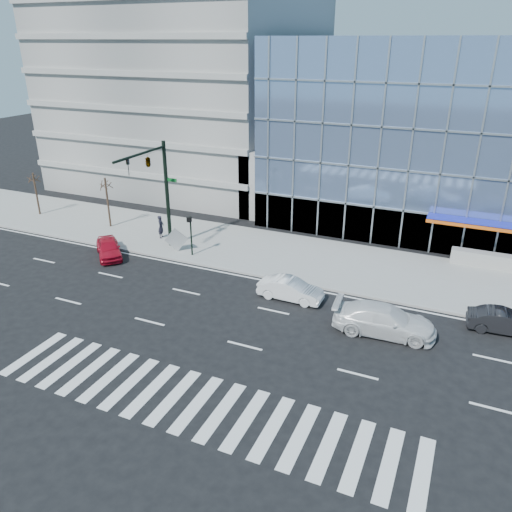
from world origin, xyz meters
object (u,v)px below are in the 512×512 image
at_px(street_tree_near, 106,185).
at_px(red_sedan, 109,248).
at_px(street_tree_far, 34,179).
at_px(pedestrian, 161,227).
at_px(ped_signal_post, 190,230).
at_px(white_sedan, 290,289).
at_px(tilted_panel, 176,239).
at_px(dark_sedan, 504,322).
at_px(traffic_signal, 154,173).
at_px(white_suv, 384,320).

distance_m(street_tree_near, red_sedan, 7.00).
relative_size(street_tree_far, pedestrian, 2.12).
relative_size(ped_signal_post, white_sedan, 0.74).
relative_size(ped_signal_post, tilted_panel, 2.31).
distance_m(street_tree_far, dark_sedan, 38.76).
bearing_deg(street_tree_near, ped_signal_post, -15.06).
height_order(street_tree_far, dark_sedan, street_tree_far).
relative_size(red_sedan, pedestrian, 2.19).
height_order(traffic_signal, pedestrian, traffic_signal).
height_order(ped_signal_post, dark_sedan, ped_signal_post).
xyz_separation_m(street_tree_far, dark_sedan, (38.40, -4.50, -2.81)).
bearing_deg(street_tree_far, red_sedan, -22.62).
height_order(street_tree_near, white_suv, street_tree_near).
bearing_deg(ped_signal_post, traffic_signal, -171.48).
xyz_separation_m(ped_signal_post, pedestrian, (-4.05, 2.12, -1.08)).
bearing_deg(traffic_signal, street_tree_near, 157.29).
bearing_deg(traffic_signal, red_sedan, -147.25).
bearing_deg(street_tree_near, street_tree_far, 180.00).
xyz_separation_m(traffic_signal, pedestrian, (-1.55, 2.49, -5.10)).
height_order(street_tree_near, tilted_panel, street_tree_near).
relative_size(street_tree_near, tilted_panel, 3.25).
xyz_separation_m(street_tree_far, white_sedan, (26.40, -5.70, -2.78)).
distance_m(traffic_signal, white_suv, 18.72).
height_order(white_suv, red_sedan, white_suv).
bearing_deg(red_sedan, traffic_signal, -12.14).
relative_size(white_sedan, tilted_panel, 3.11).
xyz_separation_m(white_suv, tilted_panel, (-16.33, 4.97, 0.26)).
xyz_separation_m(street_tree_near, tilted_panel, (8.07, -2.31, -2.71)).
height_order(street_tree_near, white_sedan, street_tree_near).
relative_size(ped_signal_post, pedestrian, 1.65).
height_order(traffic_signal, tilted_panel, traffic_signal).
bearing_deg(traffic_signal, ped_signal_post, 8.52).
height_order(red_sedan, pedestrian, pedestrian).
bearing_deg(red_sedan, pedestrian, 25.75).
distance_m(traffic_signal, dark_sedan, 24.09).
bearing_deg(street_tree_far, traffic_signal, -11.05).
distance_m(dark_sedan, tilted_panel, 22.44).
xyz_separation_m(ped_signal_post, tilted_panel, (-1.43, 0.25, -1.08)).
bearing_deg(red_sedan, street_tree_far, 112.49).
distance_m(traffic_signal, pedestrian, 5.89).
xyz_separation_m(white_sedan, tilted_panel, (-10.33, 3.39, 0.40)).
height_order(white_suv, white_sedan, white_suv).
distance_m(red_sedan, pedestrian, 4.79).
xyz_separation_m(ped_signal_post, street_tree_far, (-17.50, 2.56, 1.30)).
xyz_separation_m(street_tree_far, tilted_panel, (16.07, -2.31, -2.38)).
distance_m(street_tree_near, street_tree_far, 8.01).
bearing_deg(red_sedan, ped_signal_post, -21.90).
distance_m(white_suv, tilted_panel, 17.07).
distance_m(red_sedan, tilted_panel, 4.98).
xyz_separation_m(red_sedan, tilted_panel, (4.20, 2.64, 0.39)).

